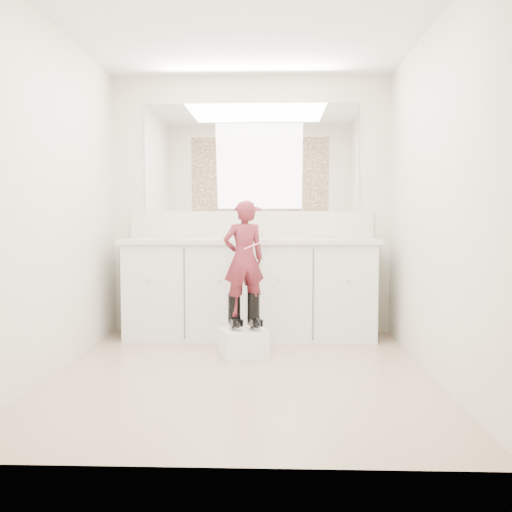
{
  "coord_description": "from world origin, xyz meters",
  "views": [
    {
      "loc": [
        0.23,
        -3.87,
        1.06
      ],
      "look_at": [
        0.08,
        0.59,
        0.78
      ],
      "focal_mm": 40.0,
      "sensor_mm": 36.0,
      "label": 1
    }
  ],
  "objects": [
    {
      "name": "wall_front",
      "position": [
        0.0,
        -1.5,
        1.2
      ],
      "size": [
        2.6,
        0.0,
        2.6
      ],
      "primitive_type": "plane",
      "rotation": [
        -1.57,
        0.0,
        0.0
      ],
      "color": "beige",
      "rests_on": "floor"
    },
    {
      "name": "backsplash",
      "position": [
        0.0,
        1.49,
        1.02
      ],
      "size": [
        2.28,
        0.03,
        0.25
      ],
      "primitive_type": "cube",
      "color": "beige",
      "rests_on": "countertop"
    },
    {
      "name": "boot_right",
      "position": [
        0.06,
        0.51,
        0.35
      ],
      "size": [
        0.16,
        0.21,
        0.28
      ],
      "primitive_type": null,
      "rotation": [
        0.0,
        0.0,
        0.33
      ],
      "color": "black",
      "rests_on": "step_stool"
    },
    {
      "name": "dot_panel",
      "position": [
        0.0,
        -1.49,
        1.65
      ],
      "size": [
        2.0,
        0.01,
        1.2
      ],
      "primitive_type": "cube",
      "color": "#472819",
      "rests_on": "wall_front"
    },
    {
      "name": "mirror",
      "position": [
        0.0,
        1.49,
        1.64
      ],
      "size": [
        2.0,
        0.02,
        1.0
      ],
      "primitive_type": "cube",
      "color": "white",
      "rests_on": "wall_back"
    },
    {
      "name": "floor",
      "position": [
        0.0,
        0.0,
        0.0
      ],
      "size": [
        3.0,
        3.0,
        0.0
      ],
      "primitive_type": "plane",
      "color": "#7F6B53",
      "rests_on": "ground"
    },
    {
      "name": "soap_bottle",
      "position": [
        -0.17,
        1.3,
        0.98
      ],
      "size": [
        0.11,
        0.11,
        0.19
      ],
      "primitive_type": "imported",
      "rotation": [
        0.0,
        0.0,
        -0.34
      ],
      "color": "silver",
      "rests_on": "countertop"
    },
    {
      "name": "ceiling",
      "position": [
        0.0,
        0.0,
        2.4
      ],
      "size": [
        3.0,
        3.0,
        0.0
      ],
      "primitive_type": "plane",
      "rotation": [
        3.14,
        0.0,
        0.0
      ],
      "color": "white",
      "rests_on": "wall_back"
    },
    {
      "name": "vanity_cabinet",
      "position": [
        0.0,
        1.23,
        0.42
      ],
      "size": [
        2.2,
        0.55,
        0.85
      ],
      "primitive_type": "cube",
      "color": "silver",
      "rests_on": "floor"
    },
    {
      "name": "step_stool",
      "position": [
        -0.02,
        0.49,
        0.11
      ],
      "size": [
        0.41,
        0.37,
        0.21
      ],
      "primitive_type": "cube",
      "rotation": [
        0.0,
        0.0,
        0.33
      ],
      "color": "white",
      "rests_on": "floor"
    },
    {
      "name": "wall_left",
      "position": [
        -1.3,
        0.0,
        1.2
      ],
      "size": [
        0.0,
        3.0,
        3.0
      ],
      "primitive_type": "plane",
      "rotation": [
        1.57,
        0.0,
        1.57
      ],
      "color": "beige",
      "rests_on": "floor"
    },
    {
      "name": "countertop",
      "position": [
        0.0,
        1.21,
        0.87
      ],
      "size": [
        2.28,
        0.58,
        0.04
      ],
      "primitive_type": "cube",
      "color": "beige",
      "rests_on": "vanity_cabinet"
    },
    {
      "name": "wall_back",
      "position": [
        0.0,
        1.5,
        1.2
      ],
      "size": [
        2.6,
        0.0,
        2.6
      ],
      "primitive_type": "plane",
      "rotation": [
        1.57,
        0.0,
        0.0
      ],
      "color": "beige",
      "rests_on": "floor"
    },
    {
      "name": "toddler",
      "position": [
        -0.02,
        0.51,
        0.76
      ],
      "size": [
        0.38,
        0.31,
        0.89
      ],
      "primitive_type": "imported",
      "rotation": [
        0.0,
        0.0,
        3.47
      ],
      "color": "#A6333E",
      "rests_on": "step_stool"
    },
    {
      "name": "cup",
      "position": [
        0.16,
        1.25,
        0.94
      ],
      "size": [
        0.12,
        0.12,
        0.1
      ],
      "primitive_type": "imported",
      "rotation": [
        0.0,
        0.0,
        0.12
      ],
      "color": "beige",
      "rests_on": "countertop"
    },
    {
      "name": "wall_right",
      "position": [
        1.3,
        0.0,
        1.2
      ],
      "size": [
        0.0,
        3.0,
        3.0
      ],
      "primitive_type": "plane",
      "rotation": [
        1.57,
        0.0,
        -1.57
      ],
      "color": "beige",
      "rests_on": "floor"
    },
    {
      "name": "faucet",
      "position": [
        0.0,
        1.38,
        0.94
      ],
      "size": [
        0.08,
        0.08,
        0.1
      ],
      "primitive_type": "cylinder",
      "color": "silver",
      "rests_on": "countertop"
    },
    {
      "name": "toothbrush",
      "position": [
        0.05,
        0.43,
        0.86
      ],
      "size": [
        0.13,
        0.06,
        0.06
      ],
      "primitive_type": "cylinder",
      "rotation": [
        0.0,
        1.22,
        0.33
      ],
      "color": "pink",
      "rests_on": "toddler"
    },
    {
      "name": "boot_left",
      "position": [
        -0.09,
        0.51,
        0.35
      ],
      "size": [
        0.16,
        0.21,
        0.28
      ],
      "primitive_type": null,
      "rotation": [
        0.0,
        0.0,
        0.33
      ],
      "color": "black",
      "rests_on": "step_stool"
    }
  ]
}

